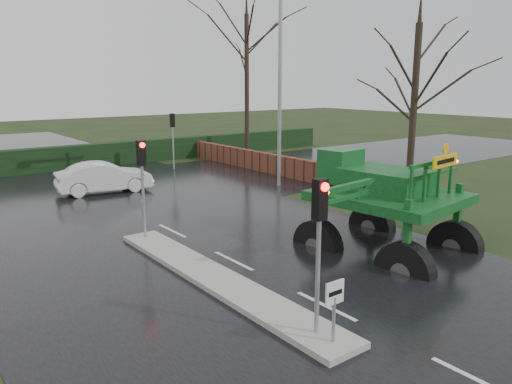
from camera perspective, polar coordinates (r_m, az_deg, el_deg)
ground at (r=12.75m, az=7.97°, el=-12.86°), size 140.00×140.00×0.00m
road_main at (r=20.57m, az=-12.18°, el=-3.11°), size 14.00×80.00×0.02m
road_cross at (r=25.99m, az=-17.85°, el=-0.19°), size 80.00×12.00×0.02m
median_island at (r=14.10m, az=-4.66°, el=-9.84°), size 1.20×10.00×0.16m
hedge_row at (r=33.41m, az=-22.59°, el=3.45°), size 44.00×0.90×1.50m
brick_wall at (r=30.88m, az=0.72°, el=3.46°), size 0.40×20.00×1.20m
keep_left_sign at (r=10.51m, az=8.95°, el=-12.27°), size 0.50×0.07×1.35m
traffic_signal_near at (r=10.30m, az=7.26°, el=-3.63°), size 0.26×0.33×3.52m
traffic_signal_mid at (r=17.25m, az=-12.90°, el=2.68°), size 0.26×0.33×3.52m
traffic_signal_far at (r=31.82m, az=-9.52°, el=7.17°), size 0.26×0.33×3.52m
street_light_right at (r=25.94m, az=2.22°, el=13.69°), size 3.85×0.30×10.00m
tree_right_near at (r=24.25m, az=17.73°, el=11.34°), size 5.60×5.60×9.64m
tree_right_far at (r=36.01m, az=-1.07°, el=14.16°), size 7.00×7.00×12.05m
crop_sprayer at (r=14.87m, az=16.42°, el=-0.77°), size 8.11×5.47×4.55m
white_sedan at (r=26.16m, az=-16.84°, el=-0.05°), size 4.81×2.28×1.52m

